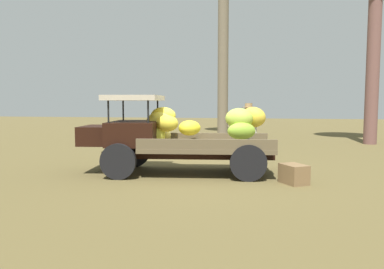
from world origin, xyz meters
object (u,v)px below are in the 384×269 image
loose_banana_bunch (188,153)px  truck (168,135)px  wooden_crate (294,174)px  farmer (248,130)px

loose_banana_bunch → truck: bearing=88.9°
wooden_crate → loose_banana_bunch: wooden_crate is taller
wooden_crate → truck: bearing=-13.9°
wooden_crate → loose_banana_bunch: size_ratio=0.96×
truck → loose_banana_bunch: size_ratio=7.82×
truck → wooden_crate: (-2.84, 0.70, -0.71)m
truck → loose_banana_bunch: truck is taller
farmer → loose_banana_bunch: farmer is taller
farmer → loose_banana_bunch: size_ratio=2.81×
truck → loose_banana_bunch: 2.47m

